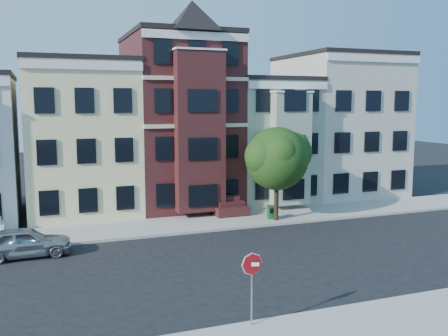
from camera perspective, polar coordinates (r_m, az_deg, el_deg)
name	(u,v)px	position (r m, az deg, el deg)	size (l,w,h in m)	color
ground	(262,262)	(24.08, 4.37, -10.64)	(120.00, 120.00, 0.00)	black
far_sidewalk	(208,222)	(31.22, -1.85, -6.23)	(60.00, 4.00, 0.15)	#9E9B93
near_sidewalk	(366,333)	(17.64, 15.91, -17.67)	(60.00, 4.00, 0.15)	#9E9B93
house_yellow	(80,139)	(35.43, -16.14, 3.19)	(7.00, 9.00, 10.00)	beige
house_brown	(179,123)	(36.57, -5.16, 5.15)	(7.00, 9.00, 12.00)	#3D1717
house_green	(260,141)	(38.89, 4.15, 3.08)	(6.00, 9.00, 9.00)	#919E86
house_cream	(338,127)	(42.22, 12.86, 4.63)	(8.00, 9.00, 11.00)	beige
street_tree	(277,163)	(31.11, 6.05, 0.58)	(6.21, 6.21, 7.22)	#264D15
parked_car	(24,242)	(26.35, -21.84, -7.88)	(1.76, 4.37, 1.49)	#9FA2A7
newspaper_box	(271,212)	(31.87, 5.37, -5.04)	(0.39, 0.35, 0.86)	#156027
stop_sign	(252,284)	(16.87, 3.19, -13.15)	(0.77, 0.11, 2.79)	#A20F16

